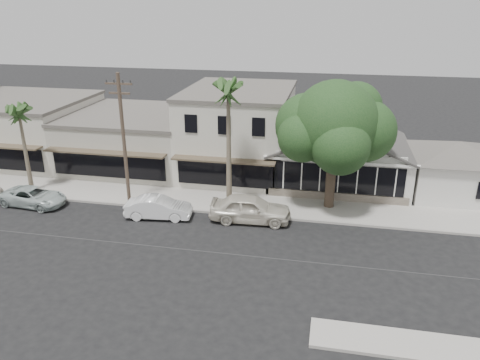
% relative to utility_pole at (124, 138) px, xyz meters
% --- Properties ---
extents(ground, '(140.00, 140.00, 0.00)m').
position_rel_utility_pole_xyz_m(ground, '(9.00, -5.20, -4.79)').
color(ground, black).
rests_on(ground, ground).
extents(sidewalk_north, '(90.00, 3.50, 0.15)m').
position_rel_utility_pole_xyz_m(sidewalk_north, '(1.00, 1.55, -4.71)').
color(sidewalk_north, '#9E9991').
rests_on(sidewalk_north, ground).
extents(corner_shop, '(10.40, 8.60, 5.10)m').
position_rel_utility_pole_xyz_m(corner_shop, '(14.00, 7.27, -2.17)').
color(corner_shop, white).
rests_on(corner_shop, ground).
extents(side_cottage, '(6.00, 6.00, 3.00)m').
position_rel_utility_pole_xyz_m(side_cottage, '(22.20, 6.30, -3.29)').
color(side_cottage, white).
rests_on(side_cottage, ground).
extents(row_building_near, '(8.00, 10.00, 6.50)m').
position_rel_utility_pole_xyz_m(row_building_near, '(6.00, 8.30, -1.54)').
color(row_building_near, beige).
rests_on(row_building_near, ground).
extents(row_building_midnear, '(10.00, 10.00, 4.20)m').
position_rel_utility_pole_xyz_m(row_building_midnear, '(-3.00, 8.30, -2.69)').
color(row_building_midnear, beige).
rests_on(row_building_midnear, ground).
extents(row_building_midfar, '(11.00, 10.00, 5.00)m').
position_rel_utility_pole_xyz_m(row_building_midfar, '(-13.50, 8.30, -2.29)').
color(row_building_midfar, beige).
rests_on(row_building_midfar, ground).
extents(utility_pole, '(1.80, 0.24, 9.00)m').
position_rel_utility_pole_xyz_m(utility_pole, '(0.00, 0.00, 0.00)').
color(utility_pole, brown).
rests_on(utility_pole, ground).
extents(car_0, '(5.22, 2.31, 1.75)m').
position_rel_utility_pole_xyz_m(car_0, '(8.60, -0.85, -3.91)').
color(car_0, beige).
rests_on(car_0, ground).
extents(car_1, '(4.40, 1.96, 1.40)m').
position_rel_utility_pole_xyz_m(car_1, '(2.71, -1.53, -4.09)').
color(car_1, white).
rests_on(car_1, ground).
extents(car_2, '(4.71, 2.49, 1.26)m').
position_rel_utility_pole_xyz_m(car_2, '(-6.40, -1.35, -4.16)').
color(car_2, '#B2BFBC').
rests_on(car_2, ground).
extents(shade_tree, '(7.80, 7.05, 8.65)m').
position_rel_utility_pole_xyz_m(shade_tree, '(13.41, 2.38, 0.91)').
color(shade_tree, '#4D3E2E').
rests_on(shade_tree, ground).
extents(palm_east, '(2.96, 2.96, 9.14)m').
position_rel_utility_pole_xyz_m(palm_east, '(6.88, 0.74, 3.08)').
color(palm_east, '#726651').
rests_on(palm_east, ground).
extents(palm_mid, '(2.42, 2.42, 6.97)m').
position_rel_utility_pole_xyz_m(palm_mid, '(-7.90, 0.63, 1.16)').
color(palm_mid, '#726651').
rests_on(palm_mid, ground).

